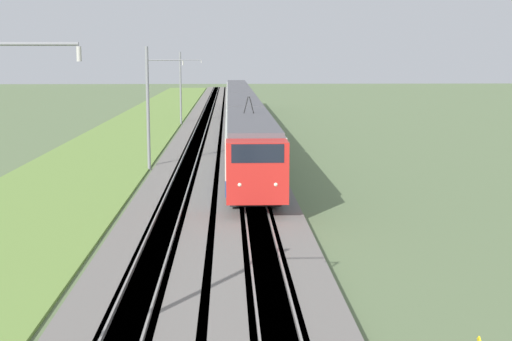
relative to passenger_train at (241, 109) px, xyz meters
name	(u,v)px	position (x,y,z in m)	size (l,w,h in m)	color
ballast_main	(195,147)	(-13.03, 4.10, -2.27)	(240.00, 4.40, 0.30)	slate
ballast_adjacent	(244,147)	(-13.03, 0.00, -2.27)	(240.00, 4.40, 0.30)	slate
track_main	(195,147)	(-13.03, 4.10, -2.26)	(240.00, 1.57, 0.45)	#4C4238
track_adjacent	(244,147)	(-13.03, 0.00, -2.26)	(240.00, 1.57, 0.45)	#4C4238
grass_verge	(110,148)	(-13.03, 11.23, -2.36)	(240.00, 9.00, 0.12)	olive
passenger_train	(241,109)	(0.00, 0.00, 0.00)	(82.12, 2.98, 5.16)	red
catenary_mast_mid	(149,107)	(-24.51, 6.65, 1.88)	(0.22, 2.56, 8.32)	slate
catenary_mast_far	(181,87)	(9.03, 6.65, 1.83)	(0.22, 2.56, 8.23)	slate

